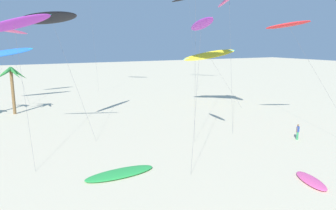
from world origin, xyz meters
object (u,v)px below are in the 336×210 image
Objects in this scene: flying_kite_5 at (288,25)px; person_near_left at (298,131)px; flying_kite_8 at (5,53)px; grounded_kite_0 at (120,173)px; grounded_kite_1 at (311,181)px; flying_kite_4 at (209,55)px; palm_tree_2 at (11,77)px; flying_kite_1 at (3,29)px; flying_kite_0 at (51,18)px; flying_kite_9 at (201,24)px; flying_kite_10 at (14,24)px.

person_near_left is (-2.44, -4.42, -10.89)m from flying_kite_5.
flying_kite_8 reaches higher than person_near_left.
grounded_kite_0 is 13.97m from grounded_kite_1.
flying_kite_4 is 2.60× the size of grounded_kite_1.
flying_kite_5 is 42.76m from flying_kite_8.
flying_kite_8 is 2.64× the size of grounded_kite_1.
flying_kite_4 is at bearing 41.65° from grounded_kite_0.
flying_kite_5 is (27.60, -22.44, 6.55)m from palm_tree_2.
flying_kite_1 is at bearing 90.52° from palm_tree_2.
flying_kite_4 is 29.10m from grounded_kite_0.
flying_kite_8 is (-0.23, 9.83, 2.94)m from palm_tree_2.
flying_kite_4 is (27.05, -21.24, -4.03)m from flying_kite_1.
flying_kite_0 is 8.37× the size of person_near_left.
flying_kite_8 is 5.76× the size of person_near_left.
flying_kite_9 reaches higher than flying_kite_4.
flying_kite_9 is 17.45m from flying_kite_10.
flying_kite_5 is 7.67× the size of person_near_left.
flying_kite_9 is at bearing -35.06° from flying_kite_10.
grounded_kite_0 is (6.21, -36.62, -8.05)m from flying_kite_8.
grounded_kite_1 is (3.17, -9.76, -11.26)m from flying_kite_9.
flying_kite_10 reaches higher than flying_kite_4.
flying_kite_5 reaches higher than flying_kite_9.
flying_kite_1 is 45.05m from flying_kite_5.
flying_kite_1 is (-4.08, 24.81, -0.47)m from flying_kite_0.
flying_kite_4 is 27.76m from flying_kite_10.
flying_kite_0 is 1.06× the size of flying_kite_10.
palm_tree_2 is 37.05m from person_near_left.
palm_tree_2 is at bearing 108.66° from flying_kite_0.
flying_kite_10 reaches higher than palm_tree_2.
flying_kite_0 is 1.45× the size of flying_kite_8.
grounded_kite_1 is (17.45, -19.78, -11.41)m from flying_kite_10.
flying_kite_8 is 1.68× the size of grounded_kite_0.
flying_kite_0 is 22.38m from flying_kite_8.
flying_kite_0 is at bearing 144.49° from person_near_left.
grounded_kite_0 is (-20.95, -18.63, -7.81)m from flying_kite_4.
palm_tree_2 is 28.27m from flying_kite_4.
flying_kite_9 is 15.13m from person_near_left.
flying_kite_4 is at bearing 92.66° from flying_kite_5.
grounded_kite_0 is at bearing -81.30° from flying_kite_1.
palm_tree_2 is at bearing 102.59° from grounded_kite_0.
flying_kite_1 is at bearing 111.12° from flying_kite_9.
flying_kite_8 reaches higher than grounded_kite_1.
flying_kite_0 is (3.96, -11.74, 7.20)m from palm_tree_2.
flying_kite_4 is 32.58m from flying_kite_8.
palm_tree_2 is 0.52× the size of flying_kite_10.
flying_kite_1 is 1.04× the size of flying_kite_5.
flying_kite_0 reaches higher than grounded_kite_1.
flying_kite_5 is 2.23× the size of grounded_kite_0.
flying_kite_10 is 29.73m from person_near_left.
grounded_kite_0 is at bearing -168.61° from flying_kite_5.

